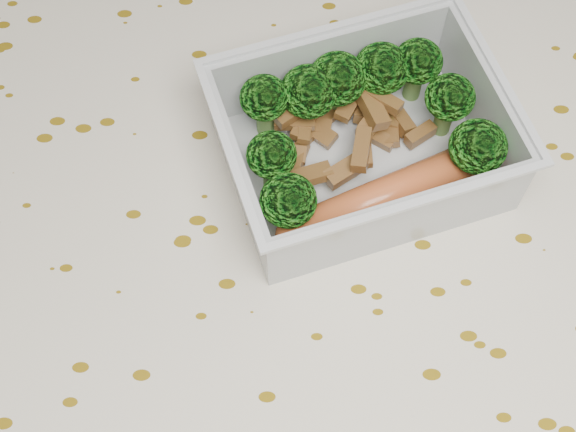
{
  "coord_description": "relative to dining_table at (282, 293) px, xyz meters",
  "views": [
    {
      "loc": [
        0.0,
        -0.2,
        1.17
      ],
      "look_at": [
        0.0,
        -0.0,
        0.78
      ],
      "focal_mm": 50.0,
      "sensor_mm": 36.0,
      "label": 1
    }
  ],
  "objects": [
    {
      "name": "dining_table",
      "position": [
        0.0,
        0.0,
        0.0
      ],
      "size": [
        1.4,
        0.9,
        0.75
      ],
      "color": "brown",
      "rests_on": "ground"
    },
    {
      "name": "lunch_container",
      "position": [
        0.05,
        0.05,
        0.11
      ],
      "size": [
        0.19,
        0.17,
        0.06
      ],
      "color": "silver",
      "rests_on": "tablecloth"
    },
    {
      "name": "tablecloth",
      "position": [
        0.0,
        0.0,
        0.05
      ],
      "size": [
        1.46,
        0.96,
        0.19
      ],
      "color": "silver",
      "rests_on": "dining_table"
    },
    {
      "name": "broccoli_florets",
      "position": [
        0.04,
        0.06,
        0.12
      ],
      "size": [
        0.15,
        0.12,
        0.05
      ],
      "color": "#608C3F",
      "rests_on": "lunch_container"
    },
    {
      "name": "meat_pile",
      "position": [
        0.04,
        0.06,
        0.11
      ],
      "size": [
        0.1,
        0.08,
        0.03
      ],
      "color": "brown",
      "rests_on": "lunch_container"
    },
    {
      "name": "sausage",
      "position": [
        0.06,
        0.02,
        0.11
      ],
      "size": [
        0.13,
        0.07,
        0.02
      ],
      "color": "#CB5B2C",
      "rests_on": "lunch_container"
    }
  ]
}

